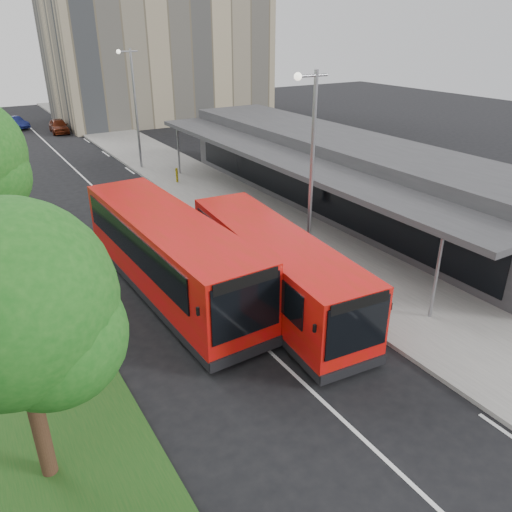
% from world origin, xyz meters
% --- Properties ---
extents(ground, '(120.00, 120.00, 0.00)m').
position_xyz_m(ground, '(0.00, 0.00, 0.00)').
color(ground, black).
rests_on(ground, ground).
extents(pavement, '(5.00, 80.00, 0.15)m').
position_xyz_m(pavement, '(6.00, 20.00, 0.07)').
color(pavement, slate).
rests_on(pavement, ground).
extents(lane_centre_line, '(0.12, 70.00, 0.01)m').
position_xyz_m(lane_centre_line, '(0.00, 15.00, 0.01)').
color(lane_centre_line, silver).
rests_on(lane_centre_line, ground).
extents(kerb_dashes, '(0.12, 56.00, 0.01)m').
position_xyz_m(kerb_dashes, '(3.30, 19.00, 0.01)').
color(kerb_dashes, silver).
rests_on(kerb_dashes, ground).
extents(office_block, '(22.00, 12.00, 18.00)m').
position_xyz_m(office_block, '(14.00, 42.00, 9.00)').
color(office_block, '#9D8D6E').
rests_on(office_block, ground).
extents(station_building, '(7.70, 26.00, 4.00)m').
position_xyz_m(station_building, '(10.86, 8.00, 2.04)').
color(station_building, '#323235').
rests_on(station_building, ground).
extents(tree_near, '(4.25, 4.25, 6.75)m').
position_xyz_m(tree_near, '(-7.01, -2.95, 4.36)').
color(tree_near, '#372116').
rests_on(tree_near, ground).
extents(lamp_post_near, '(1.44, 0.28, 8.00)m').
position_xyz_m(lamp_post_near, '(4.12, 2.00, 4.72)').
color(lamp_post_near, gray).
rests_on(lamp_post_near, pavement).
extents(lamp_post_far, '(1.44, 0.28, 8.00)m').
position_xyz_m(lamp_post_far, '(4.12, 22.00, 4.72)').
color(lamp_post_far, gray).
rests_on(lamp_post_far, pavement).
extents(bus_main, '(3.37, 10.15, 2.82)m').
position_xyz_m(bus_main, '(1.77, 0.84, 1.45)').
color(bus_main, red).
rests_on(bus_main, ground).
extents(bus_second, '(3.18, 11.17, 3.14)m').
position_xyz_m(bus_second, '(-1.14, 3.67, 1.61)').
color(bus_second, red).
rests_on(bus_second, ground).
extents(litter_bin, '(0.52, 0.52, 0.79)m').
position_xyz_m(litter_bin, '(5.94, 9.16, 0.55)').
color(litter_bin, '#382517').
rests_on(litter_bin, pavement).
extents(bollard, '(0.16, 0.16, 0.93)m').
position_xyz_m(bollard, '(4.89, 17.11, 0.61)').
color(bollard, yellow).
rests_on(bollard, pavement).
extents(car_near, '(1.80, 3.95, 1.31)m').
position_xyz_m(car_near, '(2.01, 39.00, 0.66)').
color(car_near, '#5A1D0C').
rests_on(car_near, ground).
extents(car_far, '(2.55, 3.70, 1.15)m').
position_xyz_m(car_far, '(-1.31, 43.62, 0.58)').
color(car_far, navy).
rests_on(car_far, ground).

